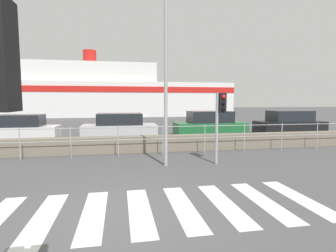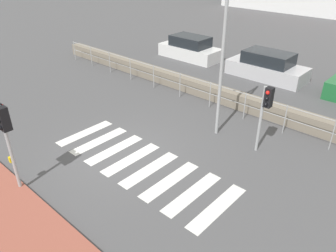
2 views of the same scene
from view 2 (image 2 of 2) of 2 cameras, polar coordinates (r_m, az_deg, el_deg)
name	(u,v)px [view 2 (image 2 of 2)]	position (r m, az deg, el deg)	size (l,w,h in m)	color
ground_plane	(123,154)	(11.76, -7.87, -4.89)	(160.00, 160.00, 0.00)	#4C4C4F
sidewalk_brick	(8,215)	(10.21, -26.04, -13.69)	(24.00, 1.80, 0.12)	#934C3D
crosswalk	(140,164)	(11.19, -4.86, -6.60)	(6.75, 2.40, 0.01)	silver
seawall	(221,95)	(15.66, 9.14, 5.41)	(23.60, 0.55, 0.69)	slate
harbor_fence	(210,91)	(14.81, 7.37, 6.05)	(21.28, 0.04, 1.22)	#9EA0A3
traffic_light_near	(4,126)	(9.94, -26.71, 0.02)	(0.58, 0.41, 2.81)	#9EA0A3
traffic_light_far	(266,106)	(11.40, 16.63, 3.42)	(0.34, 0.32, 2.47)	#9EA0A3
streetlamp	(222,23)	(11.39, 9.31, 17.22)	(0.32, 1.28, 6.96)	#9EA0A3
parked_car_white	(190,49)	(21.92, 3.85, 13.26)	(4.08, 1.72, 1.44)	silver
parked_car_silver	(267,67)	(19.18, 16.87, 9.83)	(4.29, 1.81, 1.47)	#BCBCC1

